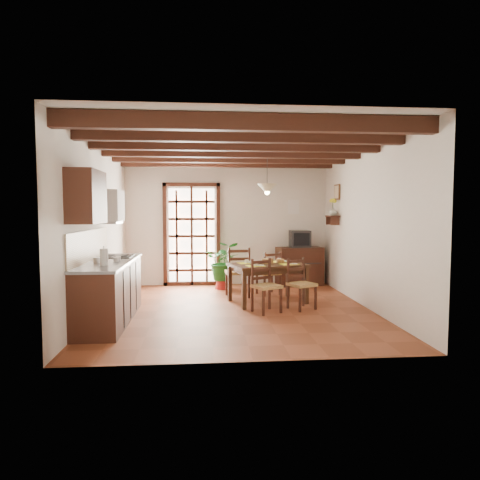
{
  "coord_description": "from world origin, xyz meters",
  "views": [
    {
      "loc": [
        -0.55,
        -7.09,
        1.68
      ],
      "look_at": [
        0.1,
        0.4,
        1.15
      ],
      "focal_mm": 32.0,
      "sensor_mm": 36.0,
      "label": 1
    }
  ],
  "objects": [
    {
      "name": "room_shell",
      "position": [
        0.0,
        0.0,
        1.82
      ],
      "size": [
        4.52,
        5.02,
        2.81
      ],
      "color": "silver",
      "rests_on": "ground_plane"
    },
    {
      "name": "chair_far_right",
      "position": [
        0.74,
        1.24,
        0.27
      ],
      "size": [
        0.51,
        0.49,
        0.86
      ],
      "rotation": [
        0.0,
        0.0,
        3.5
      ],
      "color": "#AB8749",
      "rests_on": "ground_plane"
    },
    {
      "name": "wall_shelf",
      "position": [
        2.14,
        1.6,
        1.51
      ],
      "size": [
        0.2,
        0.42,
        0.2
      ],
      "color": "#351910",
      "rests_on": "room_shell"
    },
    {
      "name": "crt_tv",
      "position": [
        1.59,
        2.22,
        1.04
      ],
      "size": [
        0.44,
        0.41,
        0.37
      ],
      "rotation": [
        0.0,
        0.0,
        -0.02
      ],
      "color": "black",
      "rests_on": "sideboard"
    },
    {
      "name": "ceiling_beams",
      "position": [
        0.0,
        0.0,
        2.69
      ],
      "size": [
        4.5,
        4.34,
        0.2
      ],
      "color": "black",
      "rests_on": "room_shell"
    },
    {
      "name": "french_door",
      "position": [
        -0.8,
        2.45,
        1.18
      ],
      "size": [
        1.26,
        0.11,
        2.32
      ],
      "color": "white",
      "rests_on": "ground_plane"
    },
    {
      "name": "kitchen_counter",
      "position": [
        -1.96,
        -0.6,
        0.47
      ],
      "size": [
        0.64,
        2.25,
        1.38
      ],
      "color": "#351910",
      "rests_on": "ground_plane"
    },
    {
      "name": "range_hood",
      "position": [
        -2.05,
        -0.05,
        1.73
      ],
      "size": [
        0.38,
        0.6,
        0.54
      ],
      "color": "white",
      "rests_on": "room_shell"
    },
    {
      "name": "chair_near_left",
      "position": [
        0.47,
        -0.23,
        0.27
      ],
      "size": [
        0.53,
        0.52,
        0.87
      ],
      "rotation": [
        0.0,
        0.0,
        0.45
      ],
      "color": "#AB8749",
      "rests_on": "ground_plane"
    },
    {
      "name": "framed_picture",
      "position": [
        2.22,
        1.6,
        2.05
      ],
      "size": [
        0.03,
        0.32,
        0.32
      ],
      "color": "brown",
      "rests_on": "room_shell"
    },
    {
      "name": "shelf_flowers",
      "position": [
        2.14,
        1.6,
        1.86
      ],
      "size": [
        0.14,
        0.14,
        0.36
      ],
      "color": "#F7FA27",
      "rests_on": "shelf_vase"
    },
    {
      "name": "table_bowl",
      "position": [
        0.37,
        0.49,
        0.74
      ],
      "size": [
        0.27,
        0.27,
        0.05
      ],
      "primitive_type": "imported",
      "rotation": [
        0.0,
        0.0,
        -0.33
      ],
      "color": "white",
      "rests_on": "dining_table"
    },
    {
      "name": "chair_far_left",
      "position": [
        0.11,
        1.06,
        0.3
      ],
      "size": [
        0.48,
        0.46,
        0.97
      ],
      "rotation": [
        0.0,
        0.0,
        3.23
      ],
      "color": "#AB8749",
      "rests_on": "ground_plane"
    },
    {
      "name": "upper_cabinet",
      "position": [
        -2.08,
        -1.3,
        1.85
      ],
      "size": [
        0.35,
        0.8,
        0.7
      ],
      "primitive_type": "cube",
      "color": "#351910",
      "rests_on": "room_shell"
    },
    {
      "name": "pendant_lamp",
      "position": [
        0.61,
        0.6,
        2.08
      ],
      "size": [
        0.36,
        0.36,
        0.84
      ],
      "color": "black",
      "rests_on": "room_shell"
    },
    {
      "name": "plant_pot",
      "position": [
        -0.12,
        1.95,
        0.11
      ],
      "size": [
        0.37,
        0.37,
        0.23
      ],
      "primitive_type": "cone",
      "color": "maroon",
      "rests_on": "ground_plane"
    },
    {
      "name": "potted_plant",
      "position": [
        -0.12,
        1.95,
        0.57
      ],
      "size": [
        2.07,
        1.82,
        2.16
      ],
      "primitive_type": "imported",
      "rotation": [
        0.0,
        0.0,
        -0.09
      ],
      "color": "#144C19",
      "rests_on": "ground_plane"
    },
    {
      "name": "shelf_vase",
      "position": [
        2.14,
        1.6,
        1.65
      ],
      "size": [
        0.15,
        0.15,
        0.15
      ],
      "primitive_type": "imported",
      "color": "#B2BFB2",
      "rests_on": "wall_shelf"
    },
    {
      "name": "chair_near_right",
      "position": [
        1.1,
        -0.05,
        0.27
      ],
      "size": [
        0.52,
        0.51,
        0.86
      ],
      "rotation": [
        0.0,
        0.0,
        0.47
      ],
      "color": "#AB8749",
      "rests_on": "ground_plane"
    },
    {
      "name": "fuse_box",
      "position": [
        1.5,
        2.48,
        1.75
      ],
      "size": [
        0.25,
        0.03,
        0.32
      ],
      "primitive_type": "cube",
      "color": "white",
      "rests_on": "room_shell"
    },
    {
      "name": "sideboard",
      "position": [
        1.59,
        2.23,
        0.43
      ],
      "size": [
        1.06,
        0.6,
        0.85
      ],
      "primitive_type": "cube",
      "rotation": [
        0.0,
        0.0,
        0.15
      ],
      "color": "#351910",
      "rests_on": "ground_plane"
    },
    {
      "name": "dining_table",
      "position": [
        0.61,
        0.5,
        0.62
      ],
      "size": [
        1.49,
        1.16,
        0.71
      ],
      "rotation": [
        0.0,
        0.0,
        0.28
      ],
      "color": "#382012",
      "rests_on": "ground_plane"
    },
    {
      "name": "ground_plane",
      "position": [
        0.0,
        0.0,
        0.0
      ],
      "size": [
        5.0,
        5.0,
        0.0
      ],
      "primitive_type": "plane",
      "color": "brown"
    },
    {
      "name": "table_setting",
      "position": [
        0.61,
        0.5,
        0.7
      ],
      "size": [
        0.95,
        0.63,
        0.09
      ],
      "rotation": [
        0.0,
        0.0,
        0.28
      ],
      "color": "#F7FA27",
      "rests_on": "dining_table"
    },
    {
      "name": "counter_items",
      "position": [
        -1.95,
        -0.51,
        0.96
      ],
      "size": [
        0.5,
        1.43,
        0.25
      ],
      "color": "black",
      "rests_on": "kitchen_counter"
    }
  ]
}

